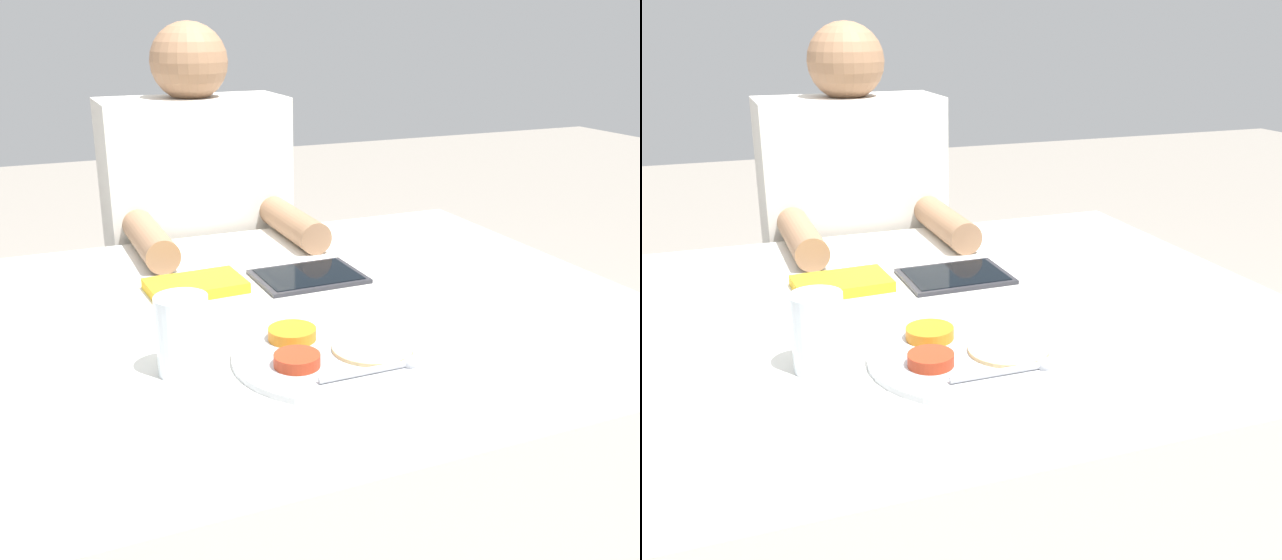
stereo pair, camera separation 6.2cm
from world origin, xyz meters
TOP-DOWN VIEW (x-y plane):
  - dining_table at (0.00, 0.00)m, footprint 1.12×1.02m
  - thali_tray at (-0.07, -0.21)m, footprint 0.31×0.31m
  - red_notebook at (-0.19, 0.16)m, footprint 0.18×0.12m
  - tablet_device at (0.03, 0.14)m, footprint 0.20×0.16m
  - person_diner at (-0.06, 0.63)m, footprint 0.43×0.48m
  - drinking_glass at (-0.28, -0.16)m, footprint 0.08×0.08m

SIDE VIEW (x-z plane):
  - dining_table at x=0.00m, z-range 0.00..0.78m
  - person_diner at x=-0.06m, z-range -0.04..1.21m
  - tablet_device at x=0.03m, z-range 0.78..0.79m
  - thali_tray at x=-0.07m, z-range 0.77..0.80m
  - red_notebook at x=-0.19m, z-range 0.77..0.79m
  - drinking_glass at x=-0.28m, z-range 0.78..0.89m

